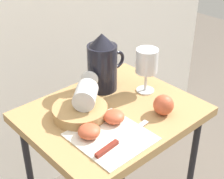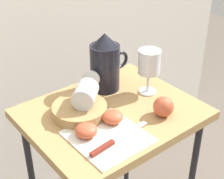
{
  "view_description": "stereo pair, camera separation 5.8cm",
  "coord_description": "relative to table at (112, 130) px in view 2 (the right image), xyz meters",
  "views": [
    {
      "loc": [
        -0.62,
        -0.69,
        1.37
      ],
      "look_at": [
        0.0,
        0.0,
        0.81
      ],
      "focal_mm": 54.8,
      "sensor_mm": 36.0,
      "label": 1
    },
    {
      "loc": [
        -0.58,
        -0.73,
        1.37
      ],
      "look_at": [
        0.0,
        0.0,
        0.81
      ],
      "focal_mm": 54.8,
      "sensor_mm": 36.0,
      "label": 2
    }
  ],
  "objects": [
    {
      "name": "apple_half_left",
      "position": [
        -0.14,
        -0.06,
        0.1
      ],
      "size": [
        0.07,
        0.07,
        0.04
      ],
      "primitive_type": "ellipsoid",
      "color": "#C15133",
      "rests_on": "linen_napkin"
    },
    {
      "name": "linen_napkin",
      "position": [
        -0.1,
        -0.1,
        0.08
      ],
      "size": [
        0.21,
        0.22,
        0.0
      ],
      "primitive_type": "cube",
      "rotation": [
        0.0,
        0.0,
        0.01
      ],
      "color": "silver",
      "rests_on": "table"
    },
    {
      "name": "knife",
      "position": [
        -0.11,
        -0.14,
        0.09
      ],
      "size": [
        0.23,
        0.04,
        0.01
      ],
      "color": "silver",
      "rests_on": "linen_napkin"
    },
    {
      "name": "apple_whole",
      "position": [
        0.11,
        -0.12,
        0.11
      ],
      "size": [
        0.07,
        0.07,
        0.07
      ],
      "primitive_type": "sphere",
      "color": "#C15133",
      "rests_on": "table"
    },
    {
      "name": "table",
      "position": [
        0.0,
        0.0,
        0.0
      ],
      "size": [
        0.55,
        0.45,
        0.73
      ],
      "color": "#AD8451",
      "rests_on": "ground_plane"
    },
    {
      "name": "basket_tray",
      "position": [
        -0.1,
        0.04,
        0.1
      ],
      "size": [
        0.18,
        0.18,
        0.03
      ],
      "primitive_type": "cylinder",
      "color": "#AD8451",
      "rests_on": "table"
    },
    {
      "name": "wine_glass_tipped_near",
      "position": [
        -0.07,
        0.04,
        0.15
      ],
      "size": [
        0.16,
        0.15,
        0.07
      ],
      "color": "silver",
      "rests_on": "basket_tray"
    },
    {
      "name": "pitcher",
      "position": [
        0.07,
        0.13,
        0.17
      ],
      "size": [
        0.16,
        0.11,
        0.21
      ],
      "color": "black",
      "rests_on": "table"
    },
    {
      "name": "wine_glass_upright",
      "position": [
        0.17,
        0.01,
        0.19
      ],
      "size": [
        0.08,
        0.08,
        0.16
      ],
      "color": "silver",
      "rests_on": "table"
    },
    {
      "name": "apple_half_right",
      "position": [
        -0.04,
        -0.05,
        0.1
      ],
      "size": [
        0.07,
        0.07,
        0.04
      ],
      "primitive_type": "ellipsoid",
      "color": "#C15133",
      "rests_on": "linen_napkin"
    }
  ]
}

